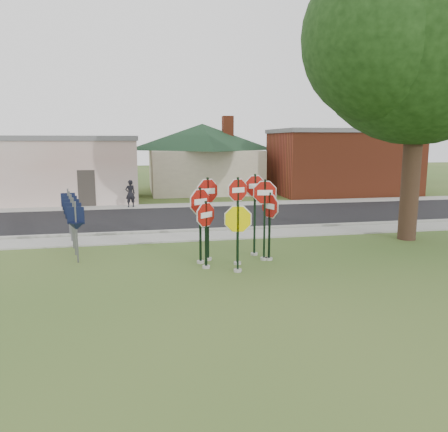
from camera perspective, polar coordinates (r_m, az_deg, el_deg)
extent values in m
plane|color=#365821|center=(12.84, 2.97, -7.87)|extent=(120.00, 120.00, 0.00)
cube|color=gray|center=(18.04, -1.32, -2.58)|extent=(60.00, 1.60, 0.06)
cube|color=black|center=(22.40, -3.31, -0.19)|extent=(60.00, 7.00, 0.04)
cube|color=gray|center=(26.61, -4.60, 1.40)|extent=(60.00, 1.60, 0.06)
cube|color=gray|center=(18.99, -1.84, -1.83)|extent=(60.00, 0.20, 0.14)
cylinder|color=#9B9891|center=(14.03, 1.76, -6.15)|extent=(0.24, 0.24, 0.08)
cube|color=black|center=(13.72, 1.79, -0.71)|extent=(0.07, 0.07, 2.79)
cylinder|color=white|center=(13.58, 1.82, 3.41)|extent=(0.93, 0.37, 0.99)
cylinder|color=maroon|center=(13.58, 1.82, 3.41)|extent=(0.86, 0.35, 0.91)
cube|color=white|center=(13.58, 1.82, 3.41)|extent=(0.43, 0.17, 0.16)
cylinder|color=#9B9891|center=(13.26, 1.80, -7.11)|extent=(0.24, 0.24, 0.08)
cube|color=black|center=(13.01, 1.82, -2.92)|extent=(0.07, 0.06, 2.06)
cylinder|color=white|center=(12.89, 1.83, -0.42)|extent=(1.12, 0.24, 1.14)
cylinder|color=#E4D400|center=(12.89, 1.83, -0.42)|extent=(1.04, 0.23, 1.06)
cylinder|color=#9B9891|center=(13.63, -2.34, -6.64)|extent=(0.24, 0.24, 0.08)
cube|color=black|center=(13.38, -2.37, -2.49)|extent=(0.08, 0.08, 2.10)
cylinder|color=white|center=(13.26, -2.39, 0.16)|extent=(0.85, 0.65, 1.05)
cylinder|color=maroon|center=(13.26, -2.39, 0.16)|extent=(0.79, 0.60, 0.97)
cube|color=white|center=(13.26, -2.39, 0.16)|extent=(0.39, 0.30, 0.17)
cylinder|color=#9B9891|center=(14.60, 5.22, -5.56)|extent=(0.24, 0.24, 0.08)
cube|color=black|center=(14.31, 5.30, -0.55)|extent=(0.07, 0.06, 2.67)
cylinder|color=white|center=(14.17, 5.36, 3.07)|extent=(1.05, 0.19, 1.06)
cylinder|color=maroon|center=(14.17, 5.36, 3.07)|extent=(0.97, 0.19, 0.99)
cube|color=white|center=(14.17, 5.36, 3.07)|extent=(0.48, 0.09, 0.17)
cylinder|color=#9B9891|center=(15.16, 3.96, -4.96)|extent=(0.24, 0.24, 0.08)
cube|color=black|center=(14.87, 4.02, 0.12)|extent=(0.07, 0.06, 2.80)
cylinder|color=white|center=(14.74, 4.07, 3.94)|extent=(1.00, 0.17, 1.01)
cylinder|color=maroon|center=(14.74, 4.07, 3.94)|extent=(0.93, 0.17, 0.93)
cube|color=white|center=(14.74, 4.07, 3.94)|extent=(0.46, 0.08, 0.16)
cylinder|color=#9B9891|center=(14.52, -2.09, -5.61)|extent=(0.24, 0.24, 0.08)
cube|color=black|center=(14.22, -2.12, -0.44)|extent=(0.08, 0.07, 2.74)
cylinder|color=white|center=(14.09, -2.14, 3.26)|extent=(1.02, 0.48, 1.12)
cylinder|color=maroon|center=(14.09, -2.14, 3.26)|extent=(0.95, 0.45, 1.03)
cube|color=white|center=(14.09, -2.14, 3.26)|extent=(0.47, 0.22, 0.18)
cylinder|color=#9B9891|center=(14.59, 5.88, -5.58)|extent=(0.24, 0.24, 0.08)
cube|color=black|center=(14.34, 5.96, -1.39)|extent=(0.07, 0.07, 2.25)
cylinder|color=white|center=(14.23, 6.01, 1.31)|extent=(0.44, 1.03, 1.11)
cylinder|color=maroon|center=(14.23, 6.01, 1.31)|extent=(0.41, 0.95, 1.03)
cube|color=white|center=(14.23, 6.01, 1.31)|extent=(0.21, 0.47, 0.18)
cylinder|color=#9B9891|center=(14.18, -3.07, -6.00)|extent=(0.24, 0.24, 0.08)
cube|color=black|center=(13.90, -3.12, -1.28)|extent=(0.08, 0.07, 2.46)
cylinder|color=white|center=(13.77, -3.15, 1.89)|extent=(0.95, 0.64, 1.13)
cylinder|color=maroon|center=(13.77, -3.15, 1.89)|extent=(0.89, 0.60, 1.05)
cube|color=white|center=(13.77, -3.15, 1.89)|extent=(0.44, 0.30, 0.18)
cube|color=#59595E|center=(14.78, -18.70, -2.03)|extent=(0.05, 0.05, 2.00)
cube|color=black|center=(14.68, -18.81, 0.07)|extent=(0.55, 0.13, 0.55)
cone|color=black|center=(14.74, -18.74, -1.27)|extent=(0.65, 0.65, 0.25)
cube|color=#59595E|center=(15.78, -18.96, -1.32)|extent=(0.05, 0.05, 2.00)
cube|color=black|center=(15.68, -19.07, 0.65)|extent=(0.55, 0.09, 0.55)
cone|color=black|center=(15.74, -19.00, -0.60)|extent=(0.62, 0.62, 0.25)
cube|color=#59595E|center=(16.78, -19.20, -0.69)|extent=(0.05, 0.05, 2.00)
cube|color=black|center=(16.69, -19.30, 1.16)|extent=(0.55, 0.05, 0.55)
cone|color=black|center=(16.74, -19.23, -0.02)|extent=(0.58, 0.58, 0.25)
cube|color=#59595E|center=(17.78, -19.40, -0.14)|extent=(0.05, 0.05, 2.00)
cube|color=black|center=(17.70, -19.50, 1.62)|extent=(0.55, 0.05, 0.55)
cone|color=black|center=(17.75, -19.44, 0.50)|extent=(0.58, 0.58, 0.25)
cube|color=#59595E|center=(18.79, -19.59, 0.36)|extent=(0.05, 0.05, 2.00)
cube|color=black|center=(18.71, -19.68, 2.02)|extent=(0.55, 0.09, 0.55)
cone|color=black|center=(18.76, -19.62, 0.96)|extent=(0.62, 0.62, 0.25)
cube|color=silver|center=(30.51, -22.62, 5.48)|extent=(12.00, 6.00, 4.00)
cube|color=slate|center=(30.45, -22.88, 9.32)|extent=(12.20, 6.20, 0.30)
cube|color=#332D28|center=(27.18, -17.50, 3.43)|extent=(1.00, 0.10, 2.20)
cube|color=beige|center=(34.30, -2.81, 5.94)|extent=(8.00, 8.00, 3.20)
pyramid|color=black|center=(34.25, -2.86, 11.96)|extent=(11.60, 11.60, 2.00)
cube|color=maroon|center=(34.60, 0.49, 11.61)|extent=(0.80, 0.80, 1.60)
cube|color=maroon|center=(33.91, 15.18, 6.67)|extent=(10.00, 6.00, 4.50)
cube|color=slate|center=(33.88, 15.36, 10.64)|extent=(10.20, 6.20, 0.30)
cube|color=white|center=(30.37, 14.27, 7.04)|extent=(2.00, 0.08, 0.90)
cylinder|color=black|center=(18.64, 23.32, 6.39)|extent=(0.70, 0.70, 6.09)
sphere|color=black|center=(19.03, 24.35, 20.90)|extent=(8.21, 8.21, 8.21)
cylinder|color=black|center=(45.42, 22.36, 6.66)|extent=(0.50, 0.50, 4.00)
sphere|color=black|center=(45.41, 22.66, 11.20)|extent=(5.60, 5.60, 5.60)
imported|color=black|center=(26.12, -12.15, 2.88)|extent=(0.67, 0.53, 1.59)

